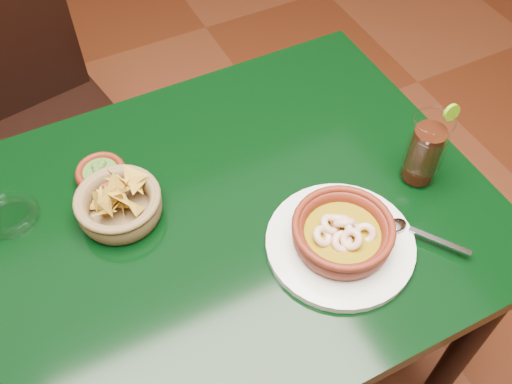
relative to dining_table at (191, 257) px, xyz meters
name	(u,v)px	position (x,y,z in m)	size (l,w,h in m)	color
ground	(211,374)	(0.00, 0.00, -0.65)	(7.00, 7.00, 0.00)	#471C0C
dining_table	(191,257)	(0.00, 0.00, 0.00)	(1.20, 0.80, 0.75)	black
dining_chair	(41,121)	(-0.18, 0.71, -0.15)	(0.49, 0.49, 0.91)	black
shrimp_plate	(342,236)	(0.24, -0.16, 0.13)	(0.34, 0.28, 0.08)	silver
chip_basket	(119,204)	(-0.10, 0.09, 0.13)	(0.20, 0.20, 0.12)	brown
guacamole_ramekin	(101,174)	(-0.10, 0.19, 0.12)	(0.12, 0.12, 0.04)	#54180D
cola_drink	(425,151)	(0.47, -0.09, 0.18)	(0.16, 0.16, 0.18)	white
glass_ashtray	(10,215)	(-0.29, 0.18, 0.11)	(0.12, 0.12, 0.03)	white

